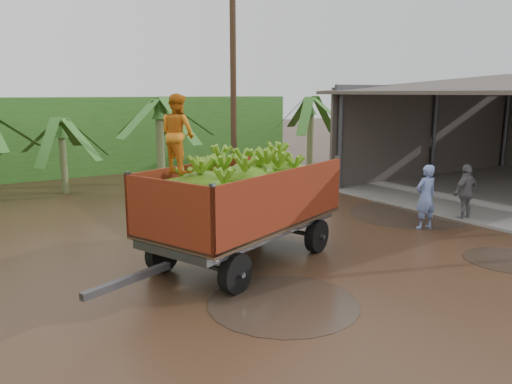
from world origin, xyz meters
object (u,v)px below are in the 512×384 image
(banana_trailer, at_px, (243,200))
(utility_pole, at_px, (233,86))
(man_blue, at_px, (426,197))
(man_grey, at_px, (466,193))

(banana_trailer, bearing_deg, utility_pole, 40.02)
(banana_trailer, distance_m, man_blue, 5.85)
(man_blue, distance_m, man_grey, 1.78)
(utility_pole, bearing_deg, banana_trailer, -119.54)
(man_grey, distance_m, utility_pole, 9.28)
(banana_trailer, height_order, man_grey, banana_trailer)
(man_blue, relative_size, utility_pole, 0.23)
(banana_trailer, relative_size, man_blue, 3.62)
(utility_pole, bearing_deg, man_grey, -67.72)
(banana_trailer, xyz_separation_m, man_blue, (5.81, -0.44, -0.53))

